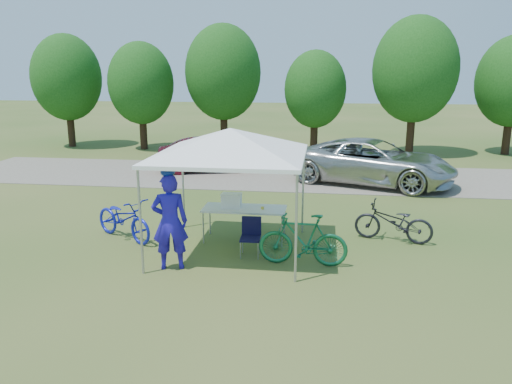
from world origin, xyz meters
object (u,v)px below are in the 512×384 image
Objects in this scene: folding_chair at (251,233)px; cyclist at (170,222)px; cooler at (231,200)px; folding_table at (244,210)px; bike_dark at (393,222)px; bike_blue at (124,218)px; minivan at (373,162)px; sedan at (209,155)px; bike_green at (303,240)px.

cyclist is (-1.49, -0.96, 0.49)m from folding_chair.
cyclist is (-0.90, -1.87, 0.02)m from cooler.
bike_dark is (3.45, 0.39, -0.28)m from folding_table.
cyclist reaches higher than folding_chair.
bike_blue is 1.07× the size of bike_dark.
cyclist is at bearing -122.75° from folding_table.
bike_blue is (-2.84, -0.29, -0.24)m from folding_table.
cyclist reaches higher than minivan.
folding_chair is 1.18m from cooler.
folding_table is 2.31× the size of folding_chair.
folding_chair is 0.43× the size of cyclist.
folding_chair is 0.43× the size of bike_blue.
cyclist is 5.20m from bike_dark.
minivan is at bearing 59.30° from cooler.
sedan is at bearing 108.75° from folding_table.
cooler is 0.08× the size of minivan.
cyclist is at bearing -115.68° from cooler.
folding_table is at bearing -137.97° from cyclist.
cooler is 2.23m from bike_green.
bike_green is (2.63, 0.52, -0.43)m from cyclist.
folding_chair is 3.19m from bike_blue.
bike_green is (1.42, -1.35, -0.20)m from folding_table.
folding_chair is 9.25m from sedan.
folding_chair is at bearing -69.32° from bike_blue.
bike_dark reaches higher than folding_chair.
bike_green is at bearing -72.12° from bike_blue.
bike_green is 0.33× the size of minivan.
sedan is (-6.11, 7.47, 0.19)m from bike_dark.
folding_chair is at bearing -53.06° from bike_dark.
cyclist reaches higher than bike_blue.
cooler is 0.25× the size of bike_green.
cyclist is 2.71m from bike_green.
sedan is at bearing 106.33° from folding_chair.
bike_dark is at bearing -169.29° from cyclist.
folding_chair reaches higher than folding_table.
minivan is (3.83, 6.45, -0.17)m from cooler.
minivan is (3.52, 6.45, 0.04)m from folding_table.
bike_green is at bearing -172.96° from sedan.
bike_blue is 0.49× the size of sedan.
cyclist is 2.33m from bike_blue.
sedan is at bearing 97.74° from minivan.
folding_table is 0.99× the size of cyclist.
minivan is (6.37, 6.74, 0.29)m from bike_blue.
bike_blue is 4.39m from bike_green.
minivan is at bearing -11.51° from bike_blue.
bike_dark is at bearing 6.41° from folding_table.
folding_table is 2.87m from bike_blue.
minivan is at bearing -119.69° from sedan.
bike_dark is (2.03, 1.74, -0.08)m from bike_green.
folding_chair is 1.81× the size of cooler.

